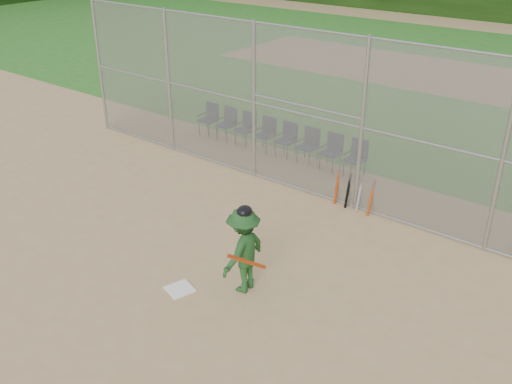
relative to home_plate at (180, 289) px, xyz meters
The scene contains 15 objects.
ground 0.19m from the home_plate, 95.88° to the right, with size 100.00×100.00×0.00m, color tan.
grass_strip 17.81m from the home_plate, 90.06° to the left, with size 100.00×100.00×0.00m, color #296E21.
dirt_patch_far 17.81m from the home_plate, 90.06° to the left, with size 24.00×24.00×0.00m, color tan.
backstop_fence 5.24m from the home_plate, 90.23° to the left, with size 16.09×0.09×4.00m.
home_plate is the anchor object (origin of this frame).
batter_at_plate 1.44m from the home_plate, 39.81° to the left, with size 0.89×1.30×1.73m.
spare_bats 4.89m from the home_plate, 78.99° to the left, with size 0.96×0.28×0.85m.
chair_0 8.21m from the home_plate, 128.43° to the left, with size 0.54×0.52×0.96m, color #111C3E, non-canonical shape.
chair_1 7.77m from the home_plate, 124.17° to the left, with size 0.54×0.52×0.96m, color #111C3E, non-canonical shape.
chair_2 7.39m from the home_plate, 119.44° to the left, with size 0.54×0.52×0.96m, color #111C3E, non-canonical shape.
chair_3 7.06m from the home_plate, 114.22° to the left, with size 0.54×0.52×0.96m, color #111C3E, non-canonical shape.
chair_4 6.79m from the home_plate, 108.54° to the left, with size 0.54×0.52×0.96m, color #111C3E, non-canonical shape.
chair_5 6.59m from the home_plate, 102.45° to the left, with size 0.54×0.52×0.96m, color #111C3E, non-canonical shape.
chair_6 6.47m from the home_plate, 96.07° to the left, with size 0.54×0.52×0.96m, color #111C3E, non-canonical shape.
chair_7 6.44m from the home_plate, 89.53° to the left, with size 0.54×0.52×0.96m, color #111C3E, non-canonical shape.
Camera 1 is at (6.41, -5.77, 6.26)m, focal length 40.00 mm.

